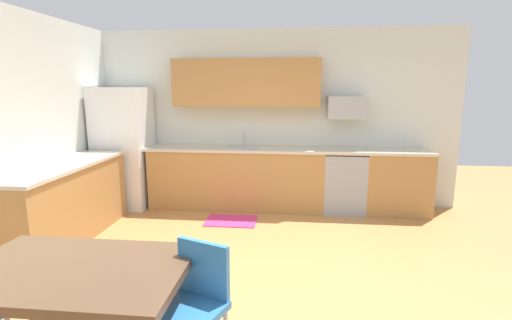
% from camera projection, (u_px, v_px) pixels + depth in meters
% --- Properties ---
extents(ground_plane, '(12.00, 12.00, 0.00)m').
position_uv_depth(ground_plane, '(245.00, 282.00, 3.60)').
color(ground_plane, '#B77F47').
extents(wall_back, '(5.80, 0.10, 2.70)m').
position_uv_depth(wall_back, '(267.00, 119.00, 5.93)').
color(wall_back, silver).
rests_on(wall_back, ground).
extents(cabinet_run_back, '(2.63, 0.60, 0.90)m').
position_uv_depth(cabinet_run_back, '(237.00, 179.00, 5.81)').
color(cabinet_run_back, '#AD7A42').
rests_on(cabinet_run_back, ground).
extents(cabinet_run_back_right, '(0.92, 0.60, 0.90)m').
position_uv_depth(cabinet_run_back_right, '(396.00, 183.00, 5.56)').
color(cabinet_run_back_right, '#AD7A42').
rests_on(cabinet_run_back_right, ground).
extents(cabinet_run_left, '(0.60, 2.00, 0.90)m').
position_uv_depth(cabinet_run_left, '(64.00, 204.00, 4.53)').
color(cabinet_run_left, '#AD7A42').
rests_on(cabinet_run_left, ground).
extents(countertop_back, '(4.80, 0.64, 0.04)m').
position_uv_depth(countertop_back, '(265.00, 149.00, 5.67)').
color(countertop_back, beige).
rests_on(countertop_back, cabinet_run_back).
extents(countertop_left, '(0.64, 2.00, 0.04)m').
position_uv_depth(countertop_left, '(60.00, 166.00, 4.44)').
color(countertop_left, beige).
rests_on(countertop_left, cabinet_run_left).
extents(upper_cabinets_back, '(2.20, 0.34, 0.70)m').
position_uv_depth(upper_cabinets_back, '(246.00, 83.00, 5.65)').
color(upper_cabinets_back, '#AD7A42').
extents(refrigerator, '(0.76, 0.70, 1.83)m').
position_uv_depth(refrigerator, '(124.00, 148.00, 5.82)').
color(refrigerator, white).
rests_on(refrigerator, ground).
extents(oven_range, '(0.60, 0.60, 0.91)m').
position_uv_depth(oven_range, '(344.00, 181.00, 5.64)').
color(oven_range, '#999BA0').
rests_on(oven_range, ground).
extents(microwave, '(0.54, 0.36, 0.32)m').
position_uv_depth(microwave, '(346.00, 107.00, 5.53)').
color(microwave, '#9EA0A5').
extents(sink_basin, '(0.48, 0.40, 0.14)m').
position_uv_depth(sink_basin, '(243.00, 151.00, 5.71)').
color(sink_basin, '#A5A8AD').
rests_on(sink_basin, countertop_back).
extents(sink_faucet, '(0.02, 0.02, 0.24)m').
position_uv_depth(sink_faucet, '(244.00, 139.00, 5.86)').
color(sink_faucet, '#B2B5BA').
rests_on(sink_faucet, countertop_back).
extents(dining_table, '(1.40, 0.90, 0.72)m').
position_uv_depth(dining_table, '(74.00, 276.00, 2.37)').
color(dining_table, brown).
rests_on(dining_table, ground).
extents(chair_near_table, '(0.52, 0.52, 0.85)m').
position_uv_depth(chair_near_table, '(194.00, 299.00, 2.40)').
color(chair_near_table, '#2D72B7').
rests_on(chair_near_table, ground).
extents(floor_mat, '(0.70, 0.50, 0.01)m').
position_uv_depth(floor_mat, '(231.00, 221.00, 5.25)').
color(floor_mat, '#CC3372').
rests_on(floor_mat, ground).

